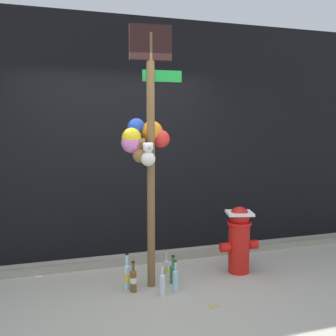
{
  "coord_description": "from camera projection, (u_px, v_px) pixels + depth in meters",
  "views": [
    {
      "loc": [
        -1.13,
        -4.03,
        1.75
      ],
      "look_at": [
        0.29,
        0.21,
        1.3
      ],
      "focal_mm": 44.54,
      "sensor_mm": 36.0,
      "label": 1
    }
  ],
  "objects": [
    {
      "name": "ground_plane",
      "position": [
        148.0,
        294.0,
        4.34
      ],
      "size": [
        14.0,
        14.0,
        0.0
      ],
      "primitive_type": "plane",
      "color": "#ADA899"
    },
    {
      "name": "building_wall",
      "position": [
        116.0,
        137.0,
        5.63
      ],
      "size": [
        10.0,
        0.2,
        3.2
      ],
      "color": "black",
      "rests_on": "ground_plane"
    },
    {
      "name": "curb_strip",
      "position": [
        127.0,
        261.0,
        5.27
      ],
      "size": [
        8.0,
        0.12,
        0.08
      ],
      "primitive_type": "cube",
      "color": "gray",
      "rests_on": "ground_plane"
    },
    {
      "name": "memorial_post",
      "position": [
        146.0,
        131.0,
        4.41
      ],
      "size": [
        0.66,
        0.44,
        2.79
      ],
      "color": "brown",
      "rests_on": "ground_plane"
    },
    {
      "name": "fire_hydrant",
      "position": [
        239.0,
        238.0,
        4.96
      ],
      "size": [
        0.48,
        0.37,
        0.8
      ],
      "color": "red",
      "rests_on": "ground_plane"
    },
    {
      "name": "bottle_0",
      "position": [
        173.0,
        272.0,
        4.64
      ],
      "size": [
        0.07,
        0.07,
        0.32
      ],
      "color": "#337038",
      "rests_on": "ground_plane"
    },
    {
      "name": "bottle_1",
      "position": [
        127.0,
        275.0,
        4.47
      ],
      "size": [
        0.07,
        0.07,
        0.39
      ],
      "color": "#B2DBEA",
      "rests_on": "ground_plane"
    },
    {
      "name": "bottle_2",
      "position": [
        175.0,
        279.0,
        4.41
      ],
      "size": [
        0.06,
        0.06,
        0.34
      ],
      "color": "#93CCE0",
      "rests_on": "ground_plane"
    },
    {
      "name": "bottle_3",
      "position": [
        133.0,
        279.0,
        4.39
      ],
      "size": [
        0.07,
        0.07,
        0.33
      ],
      "color": "brown",
      "rests_on": "ground_plane"
    },
    {
      "name": "bottle_4",
      "position": [
        166.0,
        268.0,
        4.79
      ],
      "size": [
        0.06,
        0.06,
        0.32
      ],
      "color": "silver",
      "rests_on": "ground_plane"
    },
    {
      "name": "bottle_5",
      "position": [
        162.0,
        284.0,
        4.3
      ],
      "size": [
        0.06,
        0.06,
        0.33
      ],
      "color": "silver",
      "rests_on": "ground_plane"
    },
    {
      "name": "litter_0",
      "position": [
        39.0,
        276.0,
        4.85
      ],
      "size": [
        0.09,
        0.09,
        0.01
      ],
      "primitive_type": "cube",
      "rotation": [
        0.0,
        0.0,
        1.81
      ],
      "color": "silver",
      "rests_on": "ground_plane"
    },
    {
      "name": "litter_1",
      "position": [
        214.0,
        306.0,
        4.06
      ],
      "size": [
        0.12,
        0.09,
        0.01
      ],
      "primitive_type": "cube",
      "rotation": [
        0.0,
        0.0,
        1.65
      ],
      "color": "tan",
      "rests_on": "ground_plane"
    }
  ]
}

